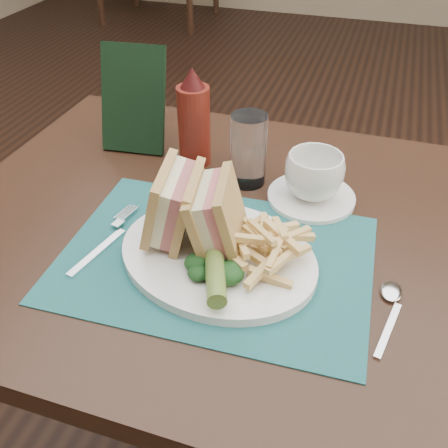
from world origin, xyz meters
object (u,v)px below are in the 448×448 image
Objects in this scene: drinking_glass at (248,150)px; ketchup_bottle at (194,117)px; coffee_cup at (314,176)px; sandwich_half_a at (159,202)px; placemat at (216,258)px; table_main at (217,360)px; sandwich_half_b at (202,213)px; saucer at (311,197)px; plate at (218,256)px; check_presenter at (133,99)px.

drinking_glass is 0.70× the size of ketchup_bottle.
sandwich_half_a is at bearing -137.59° from coffee_cup.
placemat is 0.30m from ketchup_bottle.
table_main is 7.73× the size of sandwich_half_a.
drinking_glass is at bearing 76.68° from sandwich_half_b.
saucer is (0.11, 0.19, 0.00)m from placemat.
plate is at bearing -20.24° from sandwich_half_a.
ketchup_bottle is (-0.23, 0.06, 0.04)m from coffee_cup.
sandwich_half_b is (0.07, -0.00, -0.00)m from sandwich_half_a.
coffee_cup is (0.13, 0.19, -0.02)m from sandwich_half_b.
check_presenter is at bearing 146.55° from plate.
plate is 2.69× the size of sandwich_half_b.
table_main is 0.42m from saucer.
drinking_glass is at bearing 169.77° from saucer.
sandwich_half_a is 0.57× the size of check_presenter.
placemat is 4.59× the size of coffee_cup.
table_main is 0.39m from placemat.
ketchup_bottle is (-0.13, 0.26, 0.08)m from plate.
plate is 0.23m from drinking_glass.
sandwich_half_a is 0.27m from coffee_cup.
saucer is at bearing 44.41° from sandwich_half_b.
ketchup_bottle is (-0.10, 0.24, 0.02)m from sandwich_half_b.
check_presenter is (-0.23, 0.19, 0.47)m from table_main.
sandwich_half_a is 0.78× the size of saucer.
plate is at bearing -117.46° from saucer.
sandwich_half_a reaches higher than saucer.
sandwich_half_b reaches higher than plate.
ketchup_bottle reaches higher than plate.
saucer is 1.52× the size of coffee_cup.
check_presenter is at bearing 167.07° from saucer.
coffee_cup is (0.14, 0.10, 0.42)m from table_main.
ketchup_bottle is at bearing 116.58° from placemat.
coffee_cup is at bearing -10.23° from drinking_glass.
sandwich_half_b is 0.36m from check_presenter.
sandwich_half_b reaches higher than coffee_cup.
saucer is at bearing 76.06° from plate.
check_presenter reaches higher than ketchup_bottle.
placemat is 0.23m from coffee_cup.
sandwich_half_a reaches higher than placemat.
sandwich_half_a is (-0.10, 0.02, 0.07)m from plate.
drinking_glass is (-0.02, 0.22, 0.06)m from plate.
saucer is at bearing 32.46° from sandwich_half_a.
check_presenter reaches higher than sandwich_half_b.
placemat is at bearing -119.03° from saucer.
check_presenter is (-0.25, 0.06, 0.03)m from drinking_glass.
sandwich_half_b is at bearing 167.61° from plate.
coffee_cup is at bearing 60.97° from placemat.
table_main is 6.92× the size of drinking_glass.
check_presenter is (-0.13, 0.03, 0.01)m from ketchup_bottle.
saucer is (0.14, 0.10, 0.38)m from table_main.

